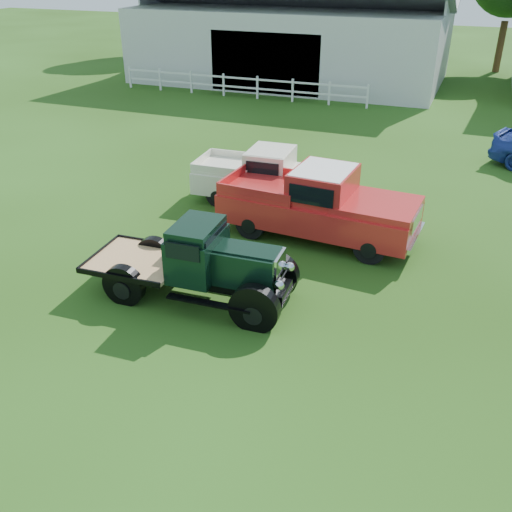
% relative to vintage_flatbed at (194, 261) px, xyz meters
% --- Properties ---
extents(ground, '(120.00, 120.00, 0.00)m').
position_rel_vintage_flatbed_xyz_m(ground, '(1.08, -0.65, -0.95)').
color(ground, '#1E390B').
extents(shed_left, '(18.80, 10.20, 5.60)m').
position_rel_vintage_flatbed_xyz_m(shed_left, '(-5.92, 25.35, 1.85)').
color(shed_left, '#9C9C9C').
rests_on(shed_left, ground).
extents(fence_rail, '(14.20, 0.16, 1.20)m').
position_rel_vintage_flatbed_xyz_m(fence_rail, '(-6.92, 19.35, -0.35)').
color(fence_rail, white).
rests_on(fence_rail, ground).
extents(vintage_flatbed, '(4.85, 2.09, 1.89)m').
position_rel_vintage_flatbed_xyz_m(vintage_flatbed, '(0.00, 0.00, 0.00)').
color(vintage_flatbed, black).
rests_on(vintage_flatbed, ground).
extents(red_pickup, '(5.72, 2.55, 2.03)m').
position_rel_vintage_flatbed_xyz_m(red_pickup, '(1.74, 4.11, 0.07)').
color(red_pickup, red).
rests_on(red_pickup, ground).
extents(white_pickup, '(4.79, 2.04, 1.73)m').
position_rel_vintage_flatbed_xyz_m(white_pickup, '(-0.40, 5.88, -0.08)').
color(white_pickup, silver).
rests_on(white_pickup, ground).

